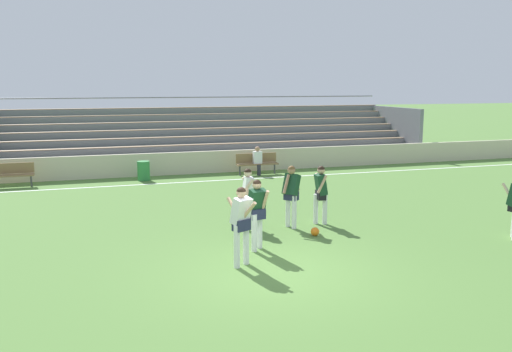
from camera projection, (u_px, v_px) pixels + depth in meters
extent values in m
plane|color=#517A38|center=(272.00, 272.00, 11.14)|extent=(160.00, 160.00, 0.00)
cube|color=white|center=(182.00, 182.00, 21.22)|extent=(44.00, 0.12, 0.01)
cube|color=beige|center=(174.00, 164.00, 22.97)|extent=(48.00, 0.16, 0.96)
cube|color=#897051|center=(225.00, 161.00, 24.70)|extent=(20.72, 0.36, 0.08)
cube|color=slate|center=(226.00, 166.00, 24.54)|extent=(20.72, 0.04, 0.32)
cube|color=#897051|center=(221.00, 153.00, 25.29)|extent=(20.72, 0.36, 0.08)
cube|color=slate|center=(222.00, 157.00, 25.13)|extent=(20.72, 0.04, 0.32)
cube|color=#897051|center=(217.00, 144.00, 25.89)|extent=(20.72, 0.36, 0.08)
cube|color=slate|center=(218.00, 148.00, 25.73)|extent=(20.72, 0.04, 0.32)
cube|color=#897051|center=(214.00, 136.00, 26.48)|extent=(20.72, 0.36, 0.08)
cube|color=slate|center=(215.00, 140.00, 26.32)|extent=(20.72, 0.04, 0.32)
cube|color=#897051|center=(211.00, 129.00, 27.07)|extent=(20.72, 0.36, 0.08)
cube|color=slate|center=(212.00, 132.00, 26.91)|extent=(20.72, 0.04, 0.32)
cube|color=#897051|center=(208.00, 121.00, 27.67)|extent=(20.72, 0.36, 0.08)
cube|color=slate|center=(209.00, 125.00, 27.50)|extent=(20.72, 0.04, 0.32)
cube|color=#897051|center=(205.00, 114.00, 28.26)|extent=(20.72, 0.36, 0.08)
cube|color=slate|center=(206.00, 118.00, 28.10)|extent=(20.72, 0.04, 0.32)
cube|color=#897051|center=(202.00, 108.00, 28.85)|extent=(20.72, 0.36, 0.08)
cube|color=slate|center=(203.00, 111.00, 28.69)|extent=(20.72, 0.04, 0.32)
cube|color=slate|center=(394.00, 130.00, 29.86)|extent=(0.20, 5.18, 2.57)
cylinder|color=slate|center=(201.00, 97.00, 28.99)|extent=(20.72, 0.06, 0.06)
cube|color=olive|center=(8.00, 176.00, 20.09)|extent=(1.80, 0.40, 0.06)
cube|color=olive|center=(8.00, 168.00, 20.22)|extent=(1.80, 0.05, 0.40)
cylinder|color=#47474C|center=(31.00, 181.00, 20.36)|extent=(0.07, 0.07, 0.45)
cube|color=olive|center=(257.00, 164.00, 22.99)|extent=(1.80, 0.40, 0.06)
cube|color=olive|center=(256.00, 158.00, 23.12)|extent=(1.80, 0.05, 0.40)
cylinder|color=#47474C|center=(240.00, 170.00, 22.80)|extent=(0.07, 0.07, 0.45)
cylinder|color=#47474C|center=(275.00, 168.00, 23.26)|extent=(0.07, 0.07, 0.45)
cylinder|color=#2D7F3D|center=(144.00, 171.00, 21.62)|extent=(0.49, 0.49, 0.78)
cylinder|color=#2D2D38|center=(259.00, 170.00, 22.82)|extent=(0.16, 0.16, 0.45)
cube|color=white|center=(257.00, 157.00, 22.94)|extent=(0.36, 0.24, 0.52)
sphere|color=#A87A5B|center=(257.00, 149.00, 22.88)|extent=(0.21, 0.21, 0.21)
cylinder|color=white|center=(294.00, 212.00, 14.37)|extent=(0.13, 0.13, 0.90)
cylinder|color=white|center=(288.00, 210.00, 14.59)|extent=(0.13, 0.13, 0.90)
cube|color=#232847|center=(291.00, 196.00, 14.41)|extent=(0.40, 0.42, 0.24)
cube|color=#194228|center=(291.00, 184.00, 14.36)|extent=(0.55, 0.54, 0.60)
cylinder|color=#A87A5B|center=(286.00, 184.00, 14.22)|extent=(0.29, 0.26, 0.49)
cylinder|color=#A87A5B|center=(296.00, 182.00, 14.49)|extent=(0.29, 0.26, 0.49)
sphere|color=#A87A5B|center=(291.00, 170.00, 14.29)|extent=(0.21, 0.21, 0.21)
sphere|color=brown|center=(292.00, 169.00, 14.29)|extent=(0.20, 0.20, 0.20)
cylinder|color=white|center=(316.00, 209.00, 14.90)|extent=(0.13, 0.13, 0.83)
cylinder|color=white|center=(325.00, 209.00, 14.85)|extent=(0.13, 0.13, 0.83)
cube|color=black|center=(321.00, 195.00, 14.81)|extent=(0.26, 0.39, 0.24)
cube|color=#194228|center=(321.00, 184.00, 14.76)|extent=(0.36, 0.42, 0.59)
cylinder|color=#D6A884|center=(320.00, 182.00, 14.94)|extent=(0.29, 0.11, 0.50)
cylinder|color=#D6A884|center=(322.00, 184.00, 14.56)|extent=(0.29, 0.11, 0.50)
sphere|color=#D6A884|center=(321.00, 170.00, 14.70)|extent=(0.21, 0.21, 0.21)
sphere|color=black|center=(321.00, 170.00, 14.69)|extent=(0.20, 0.20, 0.20)
cylinder|color=beige|center=(508.00, 193.00, 13.37)|extent=(0.14, 0.40, 0.45)
cylinder|color=white|center=(246.00, 243.00, 11.53)|extent=(0.13, 0.13, 0.92)
cylinder|color=white|center=(237.00, 247.00, 11.30)|extent=(0.13, 0.13, 0.92)
cube|color=#232847|center=(241.00, 225.00, 11.34)|extent=(0.42, 0.36, 0.24)
cube|color=white|center=(241.00, 211.00, 11.29)|extent=(0.49, 0.47, 0.60)
cylinder|color=#D6A884|center=(249.00, 210.00, 11.17)|extent=(0.25, 0.40, 0.43)
cylinder|color=#D6A884|center=(234.00, 208.00, 11.40)|extent=(0.25, 0.40, 0.43)
sphere|color=#D6A884|center=(241.00, 193.00, 11.23)|extent=(0.21, 0.21, 0.21)
sphere|color=black|center=(241.00, 192.00, 11.22)|extent=(0.20, 0.20, 0.20)
cylinder|color=black|center=(254.00, 213.00, 14.43)|extent=(0.13, 0.13, 0.83)
cylinder|color=black|center=(242.00, 213.00, 14.46)|extent=(0.13, 0.13, 0.83)
cube|color=white|center=(248.00, 198.00, 14.38)|extent=(0.25, 0.38, 0.24)
cube|color=white|center=(248.00, 187.00, 14.33)|extent=(0.32, 0.40, 0.58)
cylinder|color=beige|center=(247.00, 187.00, 14.12)|extent=(0.39, 0.11, 0.45)
cylinder|color=beige|center=(249.00, 185.00, 14.52)|extent=(0.39, 0.11, 0.45)
sphere|color=beige|center=(248.00, 173.00, 14.26)|extent=(0.21, 0.21, 0.21)
sphere|color=black|center=(248.00, 172.00, 14.26)|extent=(0.20, 0.20, 0.20)
cylinder|color=white|center=(260.00, 230.00, 12.66)|extent=(0.13, 0.13, 0.88)
cylinder|color=white|center=(254.00, 233.00, 12.41)|extent=(0.13, 0.13, 0.88)
cube|color=#232847|center=(257.00, 214.00, 12.46)|extent=(0.40, 0.29, 0.24)
cube|color=#194228|center=(257.00, 201.00, 12.41)|extent=(0.45, 0.43, 0.60)
cylinder|color=#D6A884|center=(265.00, 200.00, 12.34)|extent=(0.14, 0.31, 0.50)
cylinder|color=#D6A884|center=(249.00, 199.00, 12.47)|extent=(0.14, 0.31, 0.50)
sphere|color=#D6A884|center=(257.00, 185.00, 12.35)|extent=(0.21, 0.21, 0.21)
sphere|color=black|center=(257.00, 184.00, 12.34)|extent=(0.20, 0.20, 0.20)
sphere|color=orange|center=(315.00, 232.00, 13.75)|extent=(0.22, 0.22, 0.22)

